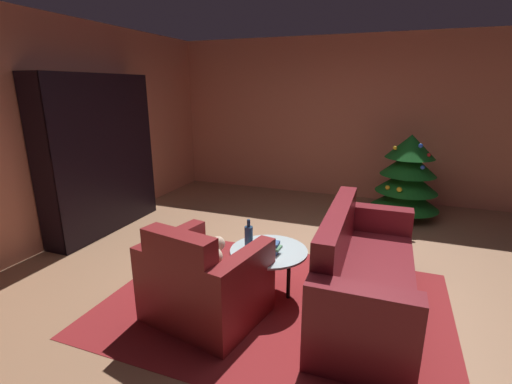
# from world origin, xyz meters

# --- Properties ---
(ground_plane) EXTENTS (7.91, 7.91, 0.00)m
(ground_plane) POSITION_xyz_m (0.00, 0.00, 0.00)
(ground_plane) COLOR #976C4D
(wall_back) EXTENTS (6.24, 0.06, 2.71)m
(wall_back) POSITION_xyz_m (0.00, 3.32, 1.35)
(wall_back) COLOR #D37D5D
(wall_back) RESTS_ON ground
(wall_left) EXTENTS (0.06, 6.71, 2.71)m
(wall_left) POSITION_xyz_m (-3.09, 0.00, 1.35)
(wall_left) COLOR #D37D5D
(wall_left) RESTS_ON ground
(area_rug) EXTENTS (2.98, 2.18, 0.01)m
(area_rug) POSITION_xyz_m (-0.13, -0.37, 0.00)
(area_rug) COLOR maroon
(area_rug) RESTS_ON ground
(bookshelf_unit) EXTENTS (0.36, 1.73, 2.05)m
(bookshelf_unit) POSITION_xyz_m (-2.84, 0.65, 1.02)
(bookshelf_unit) COLOR black
(bookshelf_unit) RESTS_ON ground
(armchair_red) EXTENTS (1.03, 0.92, 0.86)m
(armchair_red) POSITION_xyz_m (-0.63, -0.76, 0.31)
(armchair_red) COLOR maroon
(armchair_red) RESTS_ON ground
(couch_red) EXTENTS (0.75, 1.91, 0.89)m
(couch_red) POSITION_xyz_m (0.60, -0.15, 0.31)
(couch_red) COLOR maroon
(couch_red) RESTS_ON ground
(coffee_table) EXTENTS (0.71, 0.71, 0.45)m
(coffee_table) POSITION_xyz_m (-0.24, -0.24, 0.41)
(coffee_table) COLOR black
(coffee_table) RESTS_ON ground
(book_stack_on_table) EXTENTS (0.22, 0.15, 0.10)m
(book_stack_on_table) POSITION_xyz_m (-0.22, -0.28, 0.50)
(book_stack_on_table) COLOR #334A95
(book_stack_on_table) RESTS_ON coffee_table
(bottle_on_table) EXTENTS (0.08, 0.08, 0.27)m
(bottle_on_table) POSITION_xyz_m (-0.44, -0.25, 0.56)
(bottle_on_table) COLOR navy
(bottle_on_table) RESTS_ON coffee_table
(decorated_tree) EXTENTS (0.97, 0.97, 1.24)m
(decorated_tree) POSITION_xyz_m (0.98, 2.48, 0.62)
(decorated_tree) COLOR brown
(decorated_tree) RESTS_ON ground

